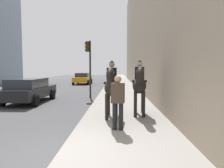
% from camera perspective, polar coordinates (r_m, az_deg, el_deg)
% --- Properties ---
extents(sidewalk_slab, '(120.00, 3.28, 0.12)m').
position_cam_1_polar(sidewalk_slab, '(5.18, 4.65, -18.37)').
color(sidewalk_slab, gray).
rests_on(sidewalk_slab, ground).
extents(mounted_horse_near, '(2.15, 0.61, 2.24)m').
position_cam_1_polar(mounted_horse_near, '(8.27, -0.10, -0.64)').
color(mounted_horse_near, black).
rests_on(mounted_horse_near, sidewalk_slab).
extents(mounted_horse_far, '(2.15, 0.68, 2.28)m').
position_cam_1_polar(mounted_horse_far, '(8.82, 7.29, -0.15)').
color(mounted_horse_far, black).
rests_on(mounted_horse_far, sidewalk_slab).
extents(pedestrian_greeting, '(0.32, 0.44, 1.70)m').
position_cam_1_polar(pedestrian_greeting, '(6.67, 1.56, -3.98)').
color(pedestrian_greeting, black).
rests_on(pedestrian_greeting, sidewalk_slab).
extents(car_near_lane, '(3.97, 2.19, 1.44)m').
position_cam_1_polar(car_near_lane, '(27.92, -7.80, 1.54)').
color(car_near_lane, orange).
rests_on(car_near_lane, ground).
extents(car_mid_lane, '(4.61, 2.11, 1.44)m').
position_cam_1_polar(car_mid_lane, '(13.71, -21.14, -1.43)').
color(car_mid_lane, black).
rests_on(car_mid_lane, ground).
extents(traffic_light_near_curb, '(0.20, 0.44, 3.92)m').
position_cam_1_polar(traffic_light_near_curb, '(14.88, -6.17, 6.41)').
color(traffic_light_near_curb, black).
rests_on(traffic_light_near_curb, ground).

